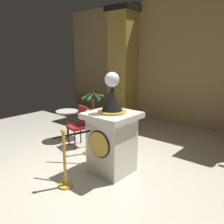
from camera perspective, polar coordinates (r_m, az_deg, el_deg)
ground_plane at (r=4.45m, az=-6.60°, el=-15.03°), size 10.00×10.00×0.00m
back_wall at (r=7.47m, az=17.96°, el=11.29°), size 10.00×0.16×3.81m
pedestal_clock at (r=4.28m, az=-0.04°, el=-5.70°), size 0.84×0.84×1.85m
stanchion_near at (r=5.22m, az=-5.76°, el=-6.37°), size 0.24×0.24×1.00m
stanchion_far at (r=4.02m, az=-11.33°, el=-12.97°), size 0.24×0.24×1.00m
velvet_rope at (r=4.45m, az=-8.34°, el=-4.03°), size 0.97×0.98×0.22m
column_left at (r=8.20m, az=2.76°, el=11.45°), size 0.94×0.94×3.66m
potted_palm_left at (r=7.34m, az=-4.59°, el=-0.53°), size 0.71×0.67×1.08m
cafe_table at (r=6.10m, az=-10.74°, el=-2.23°), size 0.55×0.55×0.76m
cafe_chair_red at (r=5.61m, az=-7.71°, el=-2.56°), size 0.49×0.49×0.96m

